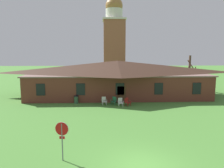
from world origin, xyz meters
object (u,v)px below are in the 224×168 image
(stop_sign, at_px, (62,134))
(lawn_chair_near_door, at_px, (114,100))
(lawn_chair_by_porch, at_px, (104,101))
(lawn_chair_left_end, at_px, (120,102))
(lawn_chair_middle, at_px, (127,102))
(trash_bin, at_px, (76,100))

(stop_sign, distance_m, lawn_chair_near_door, 14.16)
(lawn_chair_by_porch, xyz_separation_m, lawn_chair_near_door, (1.21, -0.02, 0.00))
(stop_sign, relative_size, lawn_chair_near_door, 2.42)
(lawn_chair_left_end, height_order, lawn_chair_middle, same)
(stop_sign, relative_size, trash_bin, 2.37)
(stop_sign, xyz_separation_m, lawn_chair_left_end, (4.44, 12.87, -1.13))
(lawn_chair_by_porch, height_order, lawn_chair_middle, same)
(stop_sign, bearing_deg, lawn_chair_near_door, 74.80)
(lawn_chair_by_porch, bearing_deg, lawn_chair_near_door, -1.04)
(lawn_chair_near_door, bearing_deg, lawn_chair_left_end, -45.37)
(lawn_chair_by_porch, height_order, lawn_chair_left_end, same)
(lawn_chair_left_end, bearing_deg, stop_sign, -109.01)
(stop_sign, xyz_separation_m, lawn_chair_middle, (5.27, 12.92, -1.13))
(lawn_chair_near_door, bearing_deg, trash_bin, 171.56)
(lawn_chair_middle, xyz_separation_m, trash_bin, (-6.26, 1.39, -0.00))
(lawn_chair_near_door, relative_size, lawn_chair_middle, 1.00)
(lawn_chair_middle, height_order, trash_bin, trash_bin)
(lawn_chair_near_door, height_order, lawn_chair_left_end, same)
(lawn_chair_near_door, xyz_separation_m, trash_bin, (-4.69, 0.70, -0.00))
(stop_sign, height_order, lawn_chair_middle, stop_sign)
(lawn_chair_left_end, relative_size, lawn_chair_middle, 1.00)
(stop_sign, bearing_deg, trash_bin, 93.96)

